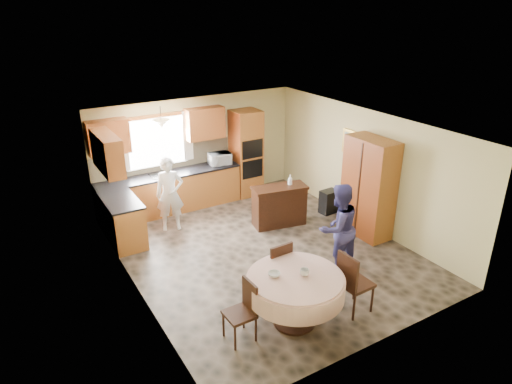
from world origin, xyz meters
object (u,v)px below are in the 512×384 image
Objects in this scene: oven_tower at (246,153)px; person_sink at (170,194)px; sideboard at (279,207)px; chair_back at (277,266)px; cupboard at (369,188)px; dining_table at (295,287)px; chair_left at (244,308)px; chair_right at (352,280)px; person_dining at (338,228)px.

oven_tower is 2.48m from person_sink.
chair_back reaches higher than sideboard.
cupboard is 1.42× the size of dining_table.
chair_left reaches higher than sideboard.
oven_tower is at bearing 148.59° from chair_left.
oven_tower is 5.36m from chair_left.
oven_tower is 5.10m from dining_table.
oven_tower reaches higher than sideboard.
oven_tower is at bearing -13.00° from chair_right.
dining_table is at bearing -68.33° from person_sink.
chair_left is (-3.76, -1.49, -0.52)m from cupboard.
chair_back is 0.63× the size of person_sink.
chair_right is at bearing 77.58° from chair_left.
chair_left is 0.56× the size of person_dining.
person_sink is (-2.06, 1.03, 0.38)m from sideboard.
chair_left is at bearing -80.39° from person_sink.
person_sink is 0.97× the size of person_dining.
person_dining is (-0.35, -3.86, -0.24)m from oven_tower.
chair_left is (-0.81, 0.11, -0.14)m from dining_table.
person_dining is (0.63, 1.09, 0.25)m from chair_right.
person_dining is (-1.42, -0.75, -0.20)m from cupboard.
person_sink reaches higher than chair_back.
oven_tower reaches higher than chair_left.
person_sink is (-2.32, -0.84, -0.27)m from oven_tower.
oven_tower is 1.33× the size of person_sink.
dining_table is at bearing -111.72° from oven_tower.
dining_table is 1.76m from person_dining.
dining_table is (-2.95, -1.61, -0.38)m from cupboard.
sideboard is 0.71× the size of person_dining.
dining_table is 1.44× the size of chair_back.
sideboard is 2.33m from person_sink.
person_sink is at bearing 96.46° from dining_table.
dining_table is at bearing 80.82° from chair_left.
oven_tower is 2.03× the size of chair_right.
person_dining reaches higher than chair_left.
dining_table is 3.91m from person_sink.
chair_left is at bearing 30.35° from chair_back.
sideboard is at bearing -14.98° from chair_right.
chair_left is 0.91× the size of chair_back.
person_dining is at bearing -31.79° from chair_right.
chair_back is at bearing 36.76° from chair_right.
sideboard is 1.27× the size of chair_left.
dining_table is 0.83m from chair_left.
cupboard is 2.04× the size of chair_back.
sideboard is 3.29m from dining_table.
cupboard reaches higher than chair_left.
person_dining is at bearing -175.81° from chair_back.
chair_right is (-2.05, -1.83, -0.45)m from cupboard.
chair_left is at bearing 76.88° from chair_right.
cupboard reaches higher than person_sink.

